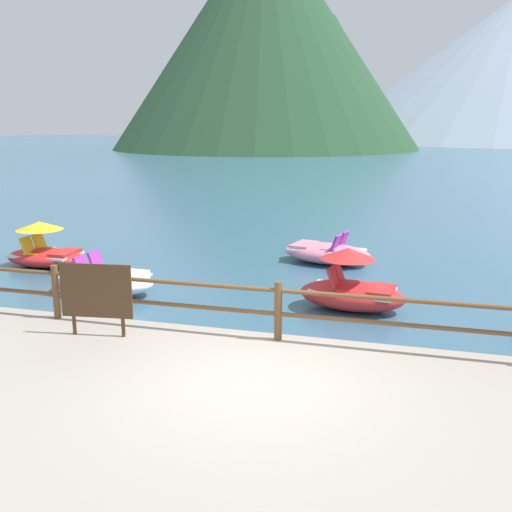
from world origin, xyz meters
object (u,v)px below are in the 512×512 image
object	(u,v)px
pedal_boat_0	(352,289)
pedal_boat_3	(45,251)
pedal_boat_5	(326,253)
sign_board	(96,292)
pedal_boat_2	(104,280)

from	to	relation	value
pedal_boat_0	pedal_boat_3	xyz separation A→B (m)	(-8.24, 1.51, -0.03)
pedal_boat_3	pedal_boat_5	xyz separation A→B (m)	(7.16, 2.34, -0.12)
sign_board	pedal_boat_3	distance (m)	6.92
pedal_boat_3	pedal_boat_5	size ratio (longest dim) A/B	0.81
pedal_boat_0	pedal_boat_3	world-z (taller)	pedal_boat_0
sign_board	pedal_boat_0	xyz separation A→B (m)	(3.66, 3.63, -0.70)
pedal_boat_3	pedal_boat_5	distance (m)	7.53
sign_board	pedal_boat_0	bearing A→B (deg)	44.77
sign_board	pedal_boat_2	world-z (taller)	sign_board
sign_board	pedal_boat_5	world-z (taller)	sign_board
pedal_boat_2	pedal_boat_5	xyz separation A→B (m)	(4.36, 4.18, -0.02)
pedal_boat_0	sign_board	bearing A→B (deg)	-135.23
pedal_boat_0	pedal_boat_5	bearing A→B (deg)	105.75
pedal_boat_0	pedal_boat_3	distance (m)	8.38
pedal_boat_2	pedal_boat_5	distance (m)	6.04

